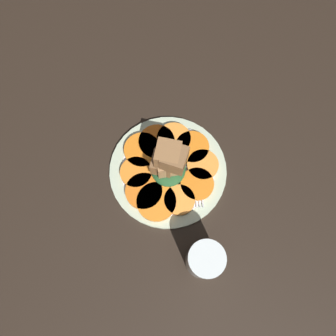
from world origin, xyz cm
name	(u,v)px	position (x,y,z in cm)	size (l,w,h in cm)	color
table_slab	(168,172)	(0.00, 0.00, 1.00)	(120.00, 120.00, 2.00)	black
plate	(168,170)	(0.00, 0.00, 2.52)	(25.28, 25.28, 1.05)	beige
carrot_slice_0	(192,147)	(4.31, -5.82, 3.61)	(7.40, 7.40, 1.02)	orange
carrot_slice_1	(174,139)	(6.75, -2.08, 3.61)	(7.51, 7.51, 1.02)	orange
carrot_slice_2	(157,142)	(6.47, 1.74, 3.61)	(7.96, 7.96, 1.02)	orange
carrot_slice_3	(142,150)	(4.93, 5.05, 3.61)	(7.98, 7.98, 1.02)	orange
carrot_slice_4	(136,171)	(0.20, 6.85, 3.61)	(6.79, 6.79, 1.02)	orange
carrot_slice_5	(144,191)	(-4.30, 5.60, 3.61)	(7.78, 7.78, 1.02)	orange
carrot_slice_6	(156,202)	(-6.82, 3.24, 3.61)	(8.24, 8.24, 1.02)	orange
carrot_slice_7	(179,200)	(-7.04, -1.55, 3.61)	(6.42, 6.42, 1.02)	#F99438
carrot_slice_8	(197,184)	(-4.09, -5.69, 3.61)	(7.03, 7.03, 1.02)	orange
carrot_slice_9	(203,166)	(-0.17, -7.50, 3.61)	(6.78, 6.78, 1.02)	orange
center_pile	(168,162)	(-0.13, -0.01, 8.37)	(8.37, 7.94, 11.42)	#235128
fork	(194,169)	(-0.66, -5.48, 3.30)	(17.81, 2.47, 0.40)	silver
water_glass	(204,260)	(-19.59, -4.46, 6.95)	(6.71, 6.71, 9.89)	silver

